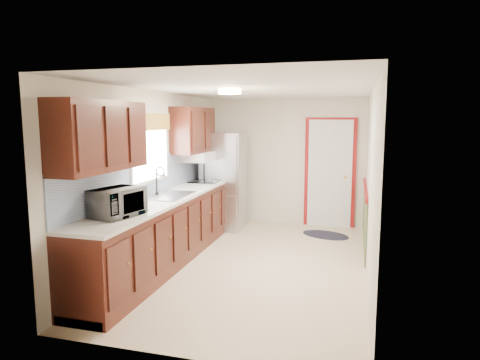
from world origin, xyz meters
The scene contains 8 objects.
room_shell centered at (0.00, 0.00, 1.20)m, with size 3.20×5.20×2.52m.
kitchen_run centered at (-1.24, -0.29, 0.81)m, with size 0.63×4.00×2.20m.
back_wall_trim centered at (0.99, 2.21, 0.89)m, with size 1.12×2.30×2.08m.
ceiling_fixture centered at (-0.30, -0.20, 2.36)m, with size 0.30×0.30×0.06m, color #FFD88C.
microwave centered at (-1.20, -1.52, 1.13)m, with size 0.56×0.31×0.38m, color white.
refrigerator centered at (-1.02, 1.81, 0.88)m, with size 0.76×0.75×1.77m.
rug centered at (0.85, 1.76, 0.01)m, with size 0.84×0.54×0.01m, color black.
cooktop centered at (-1.19, 1.29, 0.95)m, with size 0.47×0.57×0.02m, color black.
Camera 1 is at (1.32, -5.62, 1.99)m, focal length 32.00 mm.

